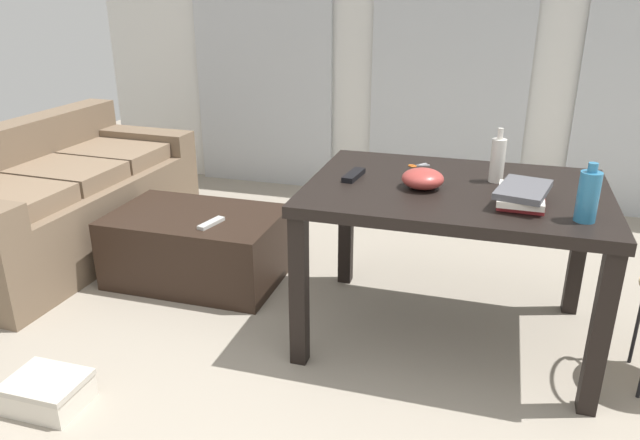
% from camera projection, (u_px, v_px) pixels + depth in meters
% --- Properties ---
extents(ground_plane, '(8.11, 8.11, 0.00)m').
position_uv_depth(ground_plane, '(394.00, 330.00, 2.91)').
color(ground_plane, gray).
extents(wall_back, '(5.63, 0.10, 2.68)m').
position_uv_depth(wall_back, '(454.00, 16.00, 4.28)').
color(wall_back, silver).
rests_on(wall_back, ground).
extents(curtains, '(4.00, 0.03, 2.29)m').
position_uv_depth(curtains, '(451.00, 46.00, 4.28)').
color(curtains, '#B2B7BC').
rests_on(curtains, ground).
extents(couch, '(0.91, 1.80, 0.77)m').
position_uv_depth(couch, '(58.00, 202.00, 3.69)').
color(couch, brown).
rests_on(couch, ground).
extents(coffee_table, '(0.92, 0.60, 0.39)m').
position_uv_depth(coffee_table, '(198.00, 246.00, 3.36)').
color(coffee_table, black).
rests_on(coffee_table, ground).
extents(craft_table, '(1.28, 0.91, 0.74)m').
position_uv_depth(craft_table, '(455.00, 207.00, 2.65)').
color(craft_table, black).
rests_on(craft_table, ground).
extents(bottle_near, '(0.08, 0.08, 0.22)m').
position_uv_depth(bottle_near, '(588.00, 196.00, 2.20)').
color(bottle_near, teal).
rests_on(bottle_near, craft_table).
extents(bottle_far, '(0.06, 0.06, 0.24)m').
position_uv_depth(bottle_far, '(498.00, 160.00, 2.64)').
color(bottle_far, beige).
rests_on(bottle_far, craft_table).
extents(bowl, '(0.18, 0.18, 0.09)m').
position_uv_depth(bowl, '(423.00, 179.00, 2.58)').
color(bowl, '#9E3833').
rests_on(bowl, craft_table).
extents(book_stack, '(0.24, 0.32, 0.07)m').
position_uv_depth(book_stack, '(522.00, 195.00, 2.40)').
color(book_stack, red).
rests_on(book_stack, craft_table).
extents(tv_remote_on_table, '(0.07, 0.19, 0.02)m').
position_uv_depth(tv_remote_on_table, '(354.00, 175.00, 2.73)').
color(tv_remote_on_table, black).
rests_on(tv_remote_on_table, craft_table).
extents(scissors, '(0.10, 0.08, 0.00)m').
position_uv_depth(scissors, '(417.00, 166.00, 2.90)').
color(scissors, '#9EA0A5').
rests_on(scissors, craft_table).
extents(tv_remote_primary, '(0.08, 0.18, 0.02)m').
position_uv_depth(tv_remote_primary, '(211.00, 223.00, 3.14)').
color(tv_remote_primary, '#B7B7B2').
rests_on(tv_remote_primary, coffee_table).
extents(shoebox, '(0.29, 0.23, 0.12)m').
position_uv_depth(shoebox, '(48.00, 392.00, 2.38)').
color(shoebox, beige).
rests_on(shoebox, ground).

